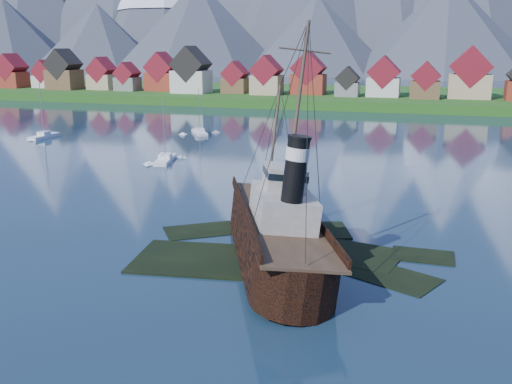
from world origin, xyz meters
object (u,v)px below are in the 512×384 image
(sailboat_b, at_px, (44,137))
(tugboat_wreck, at_px, (278,228))
(sailboat_c, at_px, (200,133))
(sailboat_a, at_px, (165,160))

(sailboat_b, bearing_deg, tugboat_wreck, -39.09)
(tugboat_wreck, relative_size, sailboat_c, 2.67)
(sailboat_b, bearing_deg, sailboat_a, -23.08)
(sailboat_a, height_order, sailboat_b, sailboat_b)
(tugboat_wreck, height_order, sailboat_a, tugboat_wreck)
(sailboat_c, bearing_deg, sailboat_a, -112.76)
(tugboat_wreck, xyz_separation_m, sailboat_b, (-69.42, 56.15, -2.67))
(tugboat_wreck, distance_m, sailboat_a, 51.22)
(tugboat_wreck, relative_size, sailboat_a, 2.59)
(tugboat_wreck, bearing_deg, sailboat_b, 117.13)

